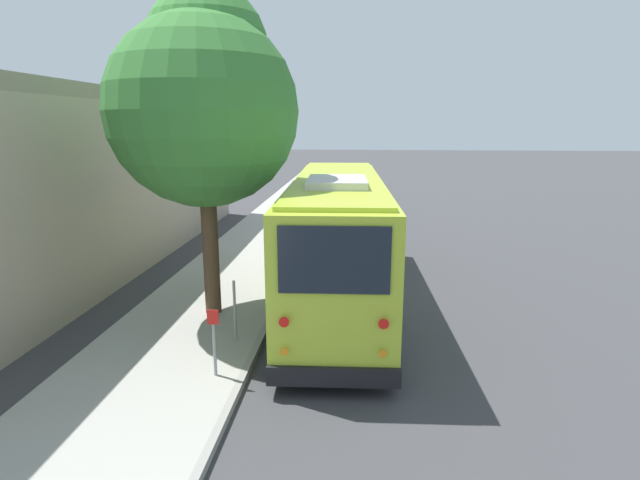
{
  "coord_description": "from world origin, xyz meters",
  "views": [
    {
      "loc": [
        -13.86,
        -0.12,
        4.79
      ],
      "look_at": [
        0.98,
        1.07,
        1.3
      ],
      "focal_mm": 28.0,
      "sensor_mm": 36.0,
      "label": 1
    }
  ],
  "objects_px": {
    "parked_sedan_white": "(344,192)",
    "sign_post_far": "(235,311)",
    "parked_sedan_black": "(348,179)",
    "street_tree": "(204,98)",
    "sign_post_near": "(214,342)",
    "parked_sedan_gray": "(342,211)",
    "shuttle_bus": "(337,232)",
    "fire_hydrant": "(296,223)"
  },
  "relations": [
    {
      "from": "parked_sedan_white",
      "to": "fire_hydrant",
      "type": "distance_m",
      "value": 9.81
    },
    {
      "from": "shuttle_bus",
      "to": "sign_post_near",
      "type": "distance_m",
      "value": 5.35
    },
    {
      "from": "parked_sedan_gray",
      "to": "sign_post_far",
      "type": "relative_size",
      "value": 3.48
    },
    {
      "from": "parked_sedan_black",
      "to": "parked_sedan_gray",
      "type": "bearing_deg",
      "value": 179.77
    },
    {
      "from": "parked_sedan_black",
      "to": "sign_post_far",
      "type": "bearing_deg",
      "value": 176.01
    },
    {
      "from": "parked_sedan_white",
      "to": "sign_post_far",
      "type": "distance_m",
      "value": 21.0
    },
    {
      "from": "parked_sedan_black",
      "to": "sign_post_near",
      "type": "xyz_separation_m",
      "value": [
        -29.81,
        1.76,
        0.21
      ]
    },
    {
      "from": "parked_sedan_white",
      "to": "fire_hydrant",
      "type": "bearing_deg",
      "value": 167.46
    },
    {
      "from": "parked_sedan_gray",
      "to": "parked_sedan_white",
      "type": "height_order",
      "value": "parked_sedan_white"
    },
    {
      "from": "sign_post_far",
      "to": "parked_sedan_black",
      "type": "bearing_deg",
      "value": -3.57
    },
    {
      "from": "street_tree",
      "to": "sign_post_near",
      "type": "bearing_deg",
      "value": -163.62
    },
    {
      "from": "shuttle_bus",
      "to": "parked_sedan_white",
      "type": "relative_size",
      "value": 2.54
    },
    {
      "from": "sign_post_far",
      "to": "fire_hydrant",
      "type": "bearing_deg",
      "value": 0.45
    },
    {
      "from": "shuttle_bus",
      "to": "parked_sedan_white",
      "type": "xyz_separation_m",
      "value": [
        17.68,
        0.38,
        -1.31
      ]
    },
    {
      "from": "shuttle_bus",
      "to": "sign_post_far",
      "type": "distance_m",
      "value": 4.0
    },
    {
      "from": "parked_sedan_gray",
      "to": "parked_sedan_white",
      "type": "bearing_deg",
      "value": 5.71
    },
    {
      "from": "parked_sedan_black",
      "to": "street_tree",
      "type": "relative_size",
      "value": 0.55
    },
    {
      "from": "street_tree",
      "to": "shuttle_bus",
      "type": "bearing_deg",
      "value": -63.5
    },
    {
      "from": "shuttle_bus",
      "to": "sign_post_far",
      "type": "relative_size",
      "value": 7.9
    },
    {
      "from": "parked_sedan_black",
      "to": "fire_hydrant",
      "type": "bearing_deg",
      "value": 173.36
    },
    {
      "from": "parked_sedan_gray",
      "to": "parked_sedan_black",
      "type": "xyz_separation_m",
      "value": [
        13.99,
        0.05,
        0.02
      ]
    },
    {
      "from": "parked_sedan_white",
      "to": "street_tree",
      "type": "xyz_separation_m",
      "value": [
        -19.2,
        2.66,
        4.74
      ]
    },
    {
      "from": "parked_sedan_gray",
      "to": "street_tree",
      "type": "relative_size",
      "value": 0.61
    },
    {
      "from": "shuttle_bus",
      "to": "parked_sedan_black",
      "type": "distance_m",
      "value": 25.03
    },
    {
      "from": "parked_sedan_white",
      "to": "sign_post_far",
      "type": "bearing_deg",
      "value": 173.28
    },
    {
      "from": "sign_post_near",
      "to": "street_tree",
      "type": "bearing_deg",
      "value": 16.38
    },
    {
      "from": "shuttle_bus",
      "to": "parked_sedan_white",
      "type": "distance_m",
      "value": 17.74
    },
    {
      "from": "parked_sedan_white",
      "to": "parked_sedan_black",
      "type": "xyz_separation_m",
      "value": [
        7.31,
        -0.07,
        0.01
      ]
    },
    {
      "from": "parked_sedan_white",
      "to": "street_tree",
      "type": "relative_size",
      "value": 0.55
    },
    {
      "from": "shuttle_bus",
      "to": "parked_sedan_gray",
      "type": "height_order",
      "value": "shuttle_bus"
    },
    {
      "from": "parked_sedan_black",
      "to": "sign_post_near",
      "type": "relative_size",
      "value": 3.27
    },
    {
      "from": "parked_sedan_gray",
      "to": "sign_post_near",
      "type": "relative_size",
      "value": 3.62
    },
    {
      "from": "parked_sedan_white",
      "to": "sign_post_near",
      "type": "height_order",
      "value": "sign_post_near"
    },
    {
      "from": "sign_post_near",
      "to": "shuttle_bus",
      "type": "bearing_deg",
      "value": -23.2
    },
    {
      "from": "parked_sedan_white",
      "to": "fire_hydrant",
      "type": "height_order",
      "value": "parked_sedan_white"
    },
    {
      "from": "parked_sedan_black",
      "to": "street_tree",
      "type": "xyz_separation_m",
      "value": [
        -26.51,
        2.73,
        4.74
      ]
    },
    {
      "from": "fire_hydrant",
      "to": "sign_post_near",
      "type": "bearing_deg",
      "value": -179.61
    },
    {
      "from": "shuttle_bus",
      "to": "street_tree",
      "type": "xyz_separation_m",
      "value": [
        -1.51,
        3.04,
        3.43
      ]
    },
    {
      "from": "shuttle_bus",
      "to": "street_tree",
      "type": "distance_m",
      "value": 4.83
    },
    {
      "from": "parked_sedan_gray",
      "to": "parked_sedan_black",
      "type": "height_order",
      "value": "parked_sedan_black"
    },
    {
      "from": "street_tree",
      "to": "sign_post_far",
      "type": "height_order",
      "value": "street_tree"
    },
    {
      "from": "sign_post_near",
      "to": "fire_hydrant",
      "type": "distance_m",
      "value": 12.85
    }
  ]
}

